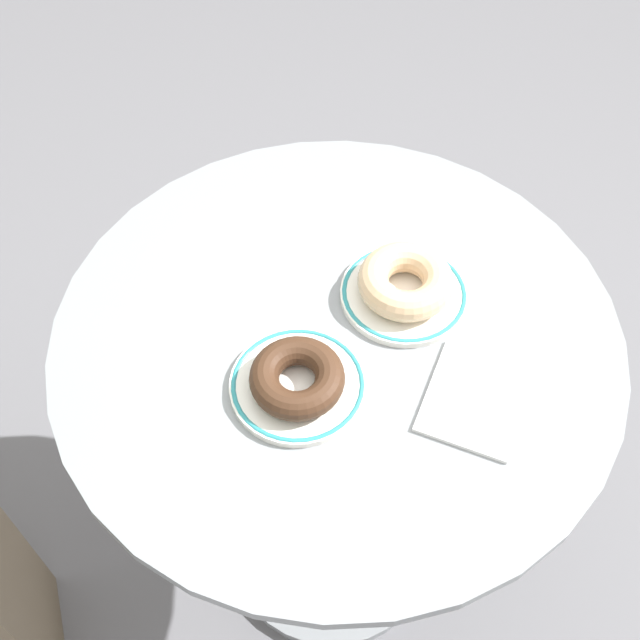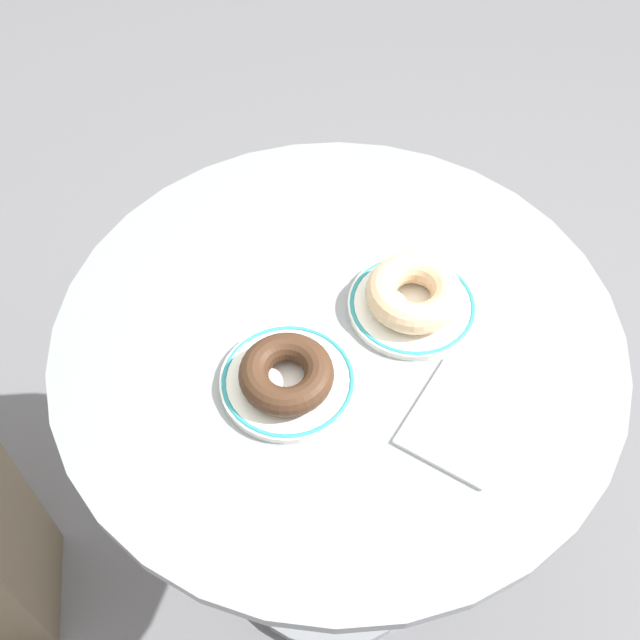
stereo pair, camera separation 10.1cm
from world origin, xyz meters
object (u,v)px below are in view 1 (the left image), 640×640
object	(u,v)px
donut_chocolate	(297,378)
cafe_table	(334,422)
paper_napkin	(475,399)
plate_right	(404,294)
plate_left	(298,385)
donut_glazed	(406,281)

from	to	relation	value
donut_chocolate	cafe_table	bearing A→B (deg)	8.34
cafe_table	donut_chocolate	size ratio (longest dim) A/B	6.42
donut_chocolate	paper_napkin	xyz separation A→B (m)	(0.12, -0.18, -0.03)
plate_right	plate_left	bearing A→B (deg)	172.49
paper_napkin	plate_right	bearing A→B (deg)	62.12
cafe_table	paper_napkin	size ratio (longest dim) A/B	5.31
plate_left	donut_glazed	size ratio (longest dim) A/B	1.33
plate_right	donut_chocolate	size ratio (longest dim) A/B	1.47
plate_left	donut_chocolate	bearing A→B (deg)	-145.72
donut_chocolate	donut_glazed	xyz separation A→B (m)	(0.21, -0.02, 0.00)
plate_left	paper_napkin	distance (m)	0.22
donut_chocolate	plate_right	bearing A→B (deg)	-6.57
paper_napkin	donut_glazed	bearing A→B (deg)	62.12
cafe_table	plate_right	world-z (taller)	plate_right
plate_right	paper_napkin	xyz separation A→B (m)	(-0.08, -0.16, -0.00)
plate_left	donut_chocolate	world-z (taller)	donut_chocolate
cafe_table	paper_napkin	xyz separation A→B (m)	(0.02, -0.20, 0.25)
cafe_table	donut_glazed	bearing A→B (deg)	-21.19
donut_chocolate	paper_napkin	size ratio (longest dim) A/B	0.83
donut_chocolate	paper_napkin	bearing A→B (deg)	-56.77
cafe_table	plate_left	bearing A→B (deg)	-172.92
plate_left	plate_right	bearing A→B (deg)	-7.51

